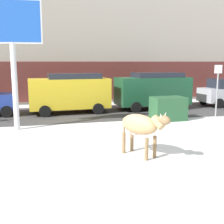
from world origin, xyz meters
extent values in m
plane|color=white|center=(0.00, 0.00, 0.00)|extent=(120.00, 120.00, 0.00)
cube|color=#423F3F|center=(0.00, 8.20, 0.00)|extent=(60.00, 5.60, 0.01)
cube|color=#A39989|center=(0.00, 15.61, 6.50)|extent=(44.00, 6.00, 13.00)
cube|color=#5B2823|center=(0.00, 12.56, 1.60)|extent=(43.12, 0.10, 2.80)
ellipsoid|color=tan|center=(0.77, -0.01, 1.02)|extent=(1.20, 1.52, 0.64)
cylinder|color=olive|center=(1.18, -0.34, 0.35)|extent=(0.12, 0.12, 0.70)
cylinder|color=olive|center=(0.84, -0.53, 0.35)|extent=(0.12, 0.12, 0.70)
cylinder|color=olive|center=(0.71, 0.52, 0.35)|extent=(0.12, 0.12, 0.70)
cylinder|color=olive|center=(0.37, 0.33, 0.35)|extent=(0.12, 0.12, 0.70)
cylinder|color=tan|center=(1.13, -0.66, 1.20)|extent=(0.46, 0.54, 0.44)
ellipsoid|color=olive|center=(1.24, -0.86, 1.30)|extent=(0.42, 0.50, 0.28)
cone|color=beige|center=(1.32, -0.77, 1.46)|extent=(0.13, 0.11, 0.15)
cone|color=beige|center=(1.12, -0.88, 1.46)|extent=(0.13, 0.11, 0.15)
cylinder|color=olive|center=(0.46, 0.58, 0.77)|extent=(0.06, 0.06, 0.60)
ellipsoid|color=beige|center=(0.69, 0.15, 0.72)|extent=(0.34, 0.36, 0.20)
cylinder|color=silver|center=(-3.28, 4.73, 1.90)|extent=(0.24, 0.24, 3.80)
cube|color=silver|center=(-3.28, 4.73, 4.65)|extent=(2.53, 0.38, 1.82)
cube|color=#1E51B2|center=(-3.28, 4.70, 4.65)|extent=(2.41, 0.33, 1.70)
cylinder|color=black|center=(-4.11, 9.57, 0.32)|extent=(0.65, 0.25, 0.64)
cylinder|color=black|center=(-4.03, 7.87, 0.32)|extent=(0.65, 0.25, 0.64)
cube|color=gold|center=(-0.56, 8.50, 1.17)|extent=(4.68, 2.11, 1.70)
cube|color=#1E232D|center=(-0.26, 8.52, 2.17)|extent=(3.08, 1.81, 0.30)
cylinder|color=black|center=(0.89, 9.52, 0.32)|extent=(0.65, 0.25, 0.64)
cylinder|color=black|center=(0.98, 7.62, 0.32)|extent=(0.65, 0.25, 0.64)
cylinder|color=black|center=(-2.09, 9.38, 0.32)|extent=(0.65, 0.25, 0.64)
cylinder|color=black|center=(-2.01, 7.48, 0.32)|extent=(0.65, 0.25, 0.64)
cube|color=#194C2D|center=(4.72, 8.65, 1.17)|extent=(4.68, 2.11, 1.70)
cube|color=#1E232D|center=(5.02, 8.67, 2.17)|extent=(3.08, 1.81, 0.30)
cylinder|color=black|center=(6.17, 9.67, 0.32)|extent=(0.65, 0.25, 0.64)
cylinder|color=black|center=(6.26, 7.77, 0.32)|extent=(0.65, 0.25, 0.64)
cylinder|color=black|center=(3.18, 9.53, 0.32)|extent=(0.65, 0.25, 0.64)
cylinder|color=black|center=(3.27, 7.63, 0.32)|extent=(0.65, 0.25, 0.64)
cylinder|color=black|center=(8.96, 9.58, 0.32)|extent=(0.65, 0.25, 0.64)
cylinder|color=black|center=(9.04, 7.88, 0.32)|extent=(0.65, 0.25, 0.64)
cube|color=#285633|center=(4.16, 5.11, 0.60)|extent=(1.73, 1.15, 1.20)
cylinder|color=gray|center=(6.95, 5.08, 1.20)|extent=(0.08, 0.08, 2.40)
cube|color=silver|center=(6.95, 5.08, 2.60)|extent=(0.44, 0.04, 0.44)
camera|label=1|loc=(-2.26, -8.54, 2.98)|focal=46.60mm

